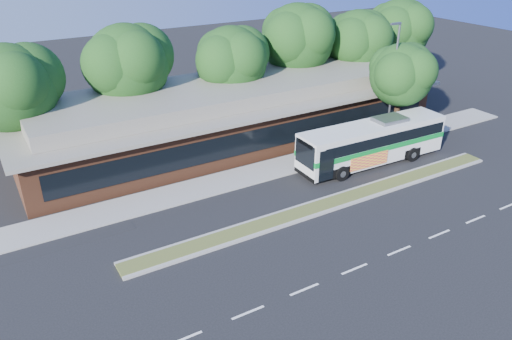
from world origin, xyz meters
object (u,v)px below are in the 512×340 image
at_px(lamp_post, 393,81).
at_px(transit_bus, 373,140).
at_px(sidewalk_tree, 404,73).
at_px(sedan, 82,186).

relative_size(lamp_post, transit_bus, 0.80).
bearing_deg(sidewalk_tree, transit_bus, -152.83).
bearing_deg(sedan, transit_bus, -94.74).
xyz_separation_m(lamp_post, sedan, (-22.14, 3.34, -4.27)).
bearing_deg(sidewalk_tree, lamp_post, -167.34).
distance_m(lamp_post, sidewalk_tree, 1.47).
distance_m(lamp_post, transit_bus, 5.20).
bearing_deg(sedan, lamp_post, -86.74).
height_order(lamp_post, sidewalk_tree, lamp_post).
distance_m(transit_bus, sidewalk_tree, 6.51).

